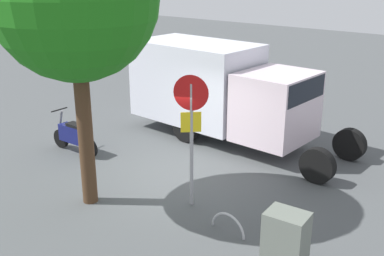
{
  "coord_description": "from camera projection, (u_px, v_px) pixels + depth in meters",
  "views": [
    {
      "loc": [
        -7.09,
        8.06,
        5.07
      ],
      "look_at": [
        -0.38,
        -0.17,
        1.36
      ],
      "focal_mm": 43.28,
      "sensor_mm": 36.0,
      "label": 1
    }
  ],
  "objects": [
    {
      "name": "motorcycle",
      "position": [
        75.0,
        136.0,
        13.17
      ],
      "size": [
        1.81,
        0.55,
        1.2
      ],
      "rotation": [
        0.0,
        0.0,
        0.04
      ],
      "color": "black",
      "rests_on": "ground"
    },
    {
      "name": "box_truck_near",
      "position": [
        220.0,
        88.0,
        14.01
      ],
      "size": [
        7.19,
        2.41,
        2.88
      ],
      "rotation": [
        0.0,
        0.0,
        3.11
      ],
      "color": "black",
      "rests_on": "ground"
    },
    {
      "name": "bike_rack_hoop",
      "position": [
        228.0,
        232.0,
        9.34
      ],
      "size": [
        0.85,
        0.1,
        0.85
      ],
      "primitive_type": "torus",
      "rotation": [
        1.57,
        0.0,
        -0.06
      ],
      "color": "#B7B7BC",
      "rests_on": "ground"
    },
    {
      "name": "ground_plane",
      "position": [
        176.0,
        177.0,
        11.8
      ],
      "size": [
        60.0,
        60.0,
        0.0
      ],
      "primitive_type": "plane",
      "color": "#4A4E50"
    },
    {
      "name": "stop_sign",
      "position": [
        191.0,
        121.0,
        9.79
      ],
      "size": [
        0.71,
        0.33,
        2.98
      ],
      "color": "#9E9EA3",
      "rests_on": "ground"
    },
    {
      "name": "utility_cabinet",
      "position": [
        285.0,
        247.0,
        7.75
      ],
      "size": [
        0.73,
        0.59,
        1.26
      ],
      "primitive_type": "cube",
      "rotation": [
        0.0,
        0.0,
        0.09
      ],
      "color": "slate",
      "rests_on": "ground"
    }
  ]
}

